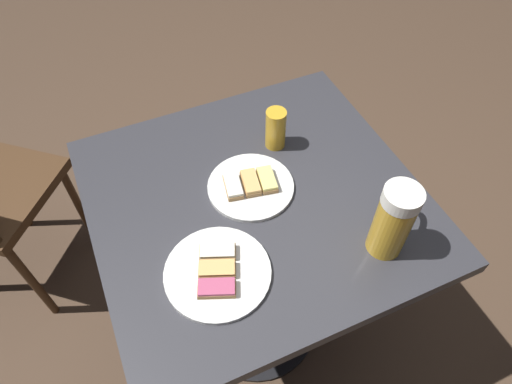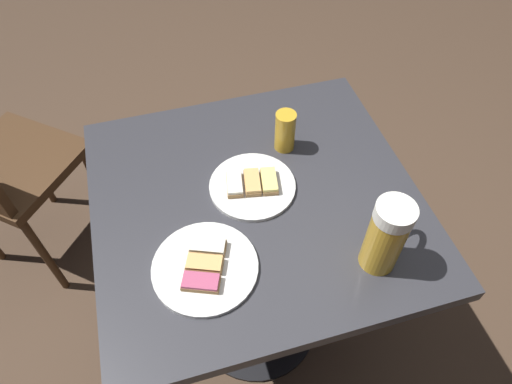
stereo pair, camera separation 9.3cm
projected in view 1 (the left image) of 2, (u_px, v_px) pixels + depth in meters
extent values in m
plane|color=#4C3828|center=(256.00, 321.00, 1.68)|extent=(6.00, 6.00, 0.00)
cylinder|color=black|center=(256.00, 320.00, 1.68)|extent=(0.44, 0.44, 0.01)
cylinder|color=black|center=(256.00, 272.00, 1.40)|extent=(0.09, 0.09, 0.71)
cube|color=#333338|center=(256.00, 202.00, 1.12)|extent=(0.78, 0.75, 0.04)
cylinder|color=white|center=(250.00, 187.00, 1.12)|extent=(0.21, 0.21, 0.01)
cube|color=#9E7547|center=(233.00, 187.00, 1.10)|extent=(0.05, 0.08, 0.01)
cube|color=white|center=(233.00, 184.00, 1.09)|extent=(0.05, 0.08, 0.01)
cube|color=#9E7547|center=(250.00, 184.00, 1.11)|extent=(0.05, 0.08, 0.01)
cube|color=#E5B266|center=(250.00, 181.00, 1.10)|extent=(0.05, 0.08, 0.01)
cube|color=#9E7547|center=(267.00, 181.00, 1.12)|extent=(0.05, 0.08, 0.01)
cube|color=#EFE07A|center=(267.00, 178.00, 1.11)|extent=(0.05, 0.08, 0.01)
cylinder|color=white|center=(218.00, 273.00, 0.97)|extent=(0.23, 0.23, 0.01)
cube|color=#9E7547|center=(218.00, 252.00, 0.99)|extent=(0.09, 0.07, 0.01)
cube|color=white|center=(217.00, 250.00, 0.98)|extent=(0.08, 0.06, 0.01)
cube|color=#9E7547|center=(217.00, 270.00, 0.96)|extent=(0.09, 0.07, 0.01)
cube|color=#E5B266|center=(217.00, 268.00, 0.95)|extent=(0.08, 0.06, 0.01)
cube|color=#9E7547|center=(217.00, 289.00, 0.93)|extent=(0.09, 0.07, 0.01)
cube|color=#BC4C70|center=(216.00, 287.00, 0.93)|extent=(0.08, 0.06, 0.01)
cylinder|color=gold|center=(391.00, 225.00, 0.95)|extent=(0.08, 0.08, 0.16)
cylinder|color=white|center=(403.00, 197.00, 0.88)|extent=(0.08, 0.08, 0.03)
torus|color=silver|center=(399.00, 206.00, 0.98)|extent=(0.09, 0.08, 0.10)
cylinder|color=gold|center=(276.00, 129.00, 1.17)|extent=(0.05, 0.05, 0.11)
cylinder|color=#472D19|center=(80.00, 209.00, 1.73)|extent=(0.03, 0.03, 0.45)
cylinder|color=#472D19|center=(7.00, 191.00, 1.78)|extent=(0.03, 0.03, 0.45)
cylinder|color=#472D19|center=(33.00, 282.00, 1.53)|extent=(0.03, 0.03, 0.45)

